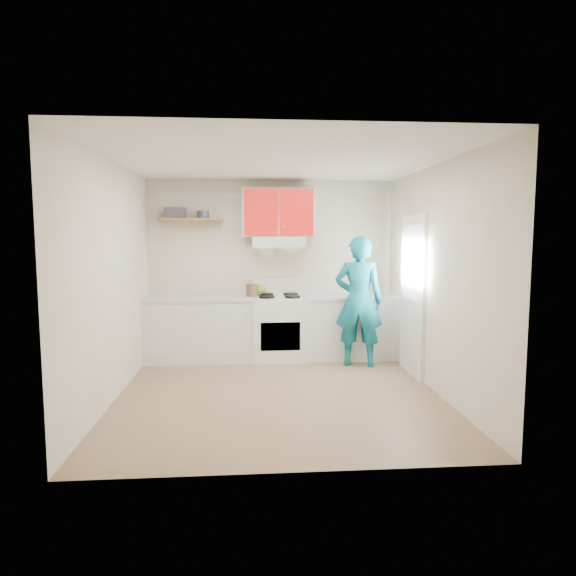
{
  "coord_description": "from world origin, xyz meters",
  "views": [
    {
      "loc": [
        -0.32,
        -5.47,
        1.79
      ],
      "look_at": [
        0.15,
        0.55,
        1.15
      ],
      "focal_mm": 30.86,
      "sensor_mm": 36.0,
      "label": 1
    }
  ],
  "objects": [
    {
      "name": "counter_right",
      "position": [
        1.14,
        1.6,
        0.45
      ],
      "size": [
        1.32,
        0.6,
        0.9
      ],
      "primitive_type": "cube",
      "color": "silver",
      "rests_on": "floor"
    },
    {
      "name": "counter_left",
      "position": [
        -1.04,
        1.6,
        0.45
      ],
      "size": [
        1.52,
        0.6,
        0.9
      ],
      "primitive_type": "cube",
      "color": "silver",
      "rests_on": "floor"
    },
    {
      "name": "silicone_mat",
      "position": [
        1.4,
        1.53,
        0.9
      ],
      "size": [
        0.38,
        0.35,
        0.01
      ],
      "primitive_type": "cube",
      "rotation": [
        0.0,
        0.0,
        0.28
      ],
      "color": "red",
      "rests_on": "counter_right"
    },
    {
      "name": "person",
      "position": [
        1.17,
        1.16,
        0.9
      ],
      "size": [
        0.74,
        0.59,
        1.79
      ],
      "primitive_type": "imported",
      "rotation": [
        0.0,
        0.0,
        2.87
      ],
      "color": "#0E7081",
      "rests_on": "floor"
    },
    {
      "name": "shelf",
      "position": [
        -1.15,
        1.75,
        2.02
      ],
      "size": [
        0.9,
        0.3,
        0.04
      ],
      "primitive_type": "cube",
      "color": "brown",
      "rests_on": "back_wall"
    },
    {
      "name": "range_hood",
      "position": [
        0.1,
        1.68,
        1.7
      ],
      "size": [
        0.76,
        0.44,
        0.15
      ],
      "primitive_type": "cube",
      "color": "silver",
      "rests_on": "back_wall"
    },
    {
      "name": "ceiling",
      "position": [
        0.0,
        0.0,
        2.6
      ],
      "size": [
        3.6,
        3.8,
        0.04
      ],
      "primitive_type": "cube",
      "color": "white",
      "rests_on": "floor"
    },
    {
      "name": "tin",
      "position": [
        -0.98,
        1.72,
        2.09
      ],
      "size": [
        0.22,
        0.22,
        0.11
      ],
      "primitive_type": "cylinder",
      "rotation": [
        0.0,
        0.0,
        0.36
      ],
      "color": "#333D4C",
      "rests_on": "shelf"
    },
    {
      "name": "back_wall",
      "position": [
        0.0,
        1.9,
        1.3
      ],
      "size": [
        3.6,
        0.04,
        2.6
      ],
      "primitive_type": "cube",
      "color": "beige",
      "rests_on": "floor"
    },
    {
      "name": "upper_cabinets",
      "position": [
        0.1,
        1.73,
        2.12
      ],
      "size": [
        1.02,
        0.33,
        0.7
      ],
      "primitive_type": "cube",
      "color": "red",
      "rests_on": "back_wall"
    },
    {
      "name": "left_wall",
      "position": [
        -1.8,
        0.0,
        1.3
      ],
      "size": [
        0.04,
        3.8,
        2.6
      ],
      "primitive_type": "cube",
      "color": "beige",
      "rests_on": "floor"
    },
    {
      "name": "door",
      "position": [
        1.78,
        0.7,
        1.02
      ],
      "size": [
        0.05,
        0.85,
        2.05
      ],
      "primitive_type": "cube",
      "color": "white",
      "rests_on": "floor"
    },
    {
      "name": "stove",
      "position": [
        0.1,
        1.57,
        0.46
      ],
      "size": [
        0.76,
        0.65,
        0.92
      ],
      "primitive_type": "cube",
      "color": "white",
      "rests_on": "floor"
    },
    {
      "name": "books",
      "position": [
        -1.37,
        1.75,
        2.11
      ],
      "size": [
        0.3,
        0.22,
        0.15
      ],
      "primitive_type": "cube",
      "rotation": [
        0.0,
        0.0,
        0.05
      ],
      "color": "#3E363D",
      "rests_on": "shelf"
    },
    {
      "name": "front_wall",
      "position": [
        0.0,
        -1.9,
        1.3
      ],
      "size": [
        3.6,
        0.04,
        2.6
      ],
      "primitive_type": "cube",
      "color": "beige",
      "rests_on": "floor"
    },
    {
      "name": "kettle",
      "position": [
        -0.2,
        1.71,
        1.0
      ],
      "size": [
        0.25,
        0.25,
        0.17
      ],
      "primitive_type": "ellipsoid",
      "rotation": [
        0.0,
        0.0,
        0.31
      ],
      "color": "#597B22",
      "rests_on": "stove"
    },
    {
      "name": "right_wall",
      "position": [
        1.8,
        0.0,
        1.3
      ],
      "size": [
        0.04,
        3.8,
        2.6
      ],
      "primitive_type": "cube",
      "color": "beige",
      "rests_on": "floor"
    },
    {
      "name": "floor",
      "position": [
        0.0,
        0.0,
        0.0
      ],
      "size": [
        3.8,
        3.8,
        0.0
      ],
      "primitive_type": "plane",
      "color": "brown",
      "rests_on": "ground"
    },
    {
      "name": "cutting_board",
      "position": [
        0.91,
        1.61,
        0.91
      ],
      "size": [
        0.28,
        0.2,
        0.02
      ],
      "primitive_type": "cube",
      "rotation": [
        0.0,
        0.0,
        -0.0
      ],
      "color": "olive",
      "rests_on": "counter_right"
    },
    {
      "name": "door_glass",
      "position": [
        1.75,
        0.7,
        1.45
      ],
      "size": [
        0.01,
        0.55,
        0.95
      ],
      "primitive_type": "cube",
      "color": "white",
      "rests_on": "door"
    },
    {
      "name": "crock",
      "position": [
        -0.29,
        1.6,
        1.0
      ],
      "size": [
        0.17,
        0.17,
        0.2
      ],
      "primitive_type": "cylinder",
      "rotation": [
        0.0,
        0.0,
        -0.02
      ],
      "color": "#523124",
      "rests_on": "counter_left"
    }
  ]
}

